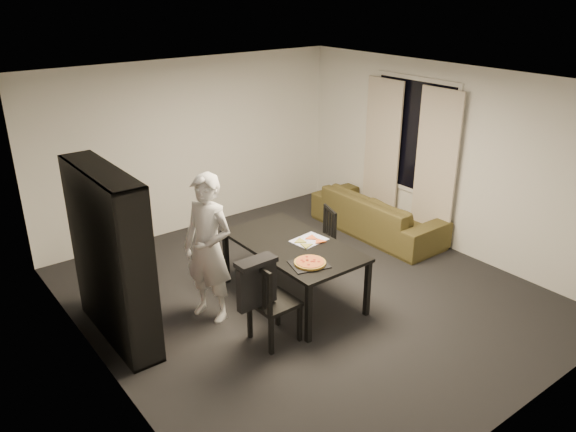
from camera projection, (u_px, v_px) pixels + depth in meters
room at (308, 197)px, 6.46m from camera, size 5.01×5.51×2.61m
window_pane at (413, 136)px, 8.22m from camera, size 0.02×1.40×1.60m
window_frame at (413, 136)px, 8.22m from camera, size 0.03×1.52×1.72m
curtain_left at (435, 168)px, 7.93m from camera, size 0.03×0.70×2.25m
curtain_right at (382, 152)px, 8.69m from camera, size 0.03×0.70×2.25m
bookshelf at (111, 257)px, 5.83m from camera, size 0.35×1.50×1.90m
dining_table at (293, 249)px, 6.65m from camera, size 0.97×1.75×0.73m
chair_left at (267, 298)px, 5.84m from camera, size 0.46×0.46×0.96m
chair_right at (323, 234)px, 7.49m from camera, size 0.49×0.49×0.83m
draped_jacket at (257, 281)px, 5.67m from camera, size 0.45×0.20×0.53m
person at (208, 248)px, 6.21m from camera, size 0.62×0.74×1.72m
baking_tray at (309, 264)px, 6.13m from camera, size 0.47×0.42×0.01m
pepperoni_pizza at (310, 262)px, 6.13m from camera, size 0.35×0.35×0.03m
kitchen_towel at (309, 240)px, 6.71m from camera, size 0.43×0.34×0.01m
pizza_slices at (309, 241)px, 6.65m from camera, size 0.42×0.38×0.01m
sofa at (378, 214)px, 8.56m from camera, size 0.84×2.16×0.63m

